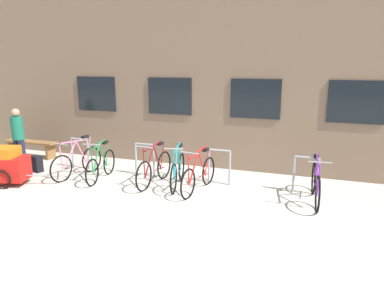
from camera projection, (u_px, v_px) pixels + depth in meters
name	position (u px, v px, depth m)	size (l,w,h in m)	color
ground_plane	(164.00, 208.00, 7.39)	(42.00, 42.00, 0.00)	#B2ADA0
storefront_building	(235.00, 59.00, 12.09)	(28.00, 5.50, 6.02)	#7A604C
bike_rack	(181.00, 160.00, 9.13)	(6.57, 0.05, 0.86)	gray
bicycle_pink	(77.00, 162.00, 9.42)	(0.47, 1.71, 1.04)	black
bicycle_purple	(316.00, 183.00, 7.68)	(0.44, 1.84, 1.03)	black
bicycle_red	(199.00, 175.00, 8.34)	(0.44, 1.78, 1.04)	black
bicycle_teal	(178.00, 170.00, 8.69)	(0.51, 1.72, 1.05)	black
bicycle_maroon	(154.00, 168.00, 8.81)	(0.44, 1.74, 1.05)	black
bicycle_green	(101.00, 165.00, 9.18)	(0.44, 1.65, 1.03)	black
bike_trailer	(6.00, 165.00, 8.76)	(1.48, 0.83, 0.94)	red
wooden_bench	(31.00, 145.00, 11.39)	(1.82, 0.40, 0.51)	brown
person_by_bench	(18.00, 134.00, 10.15)	(0.36, 0.32, 1.65)	#1E2338
backpack	(37.00, 164.00, 9.85)	(0.28, 0.20, 0.44)	black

